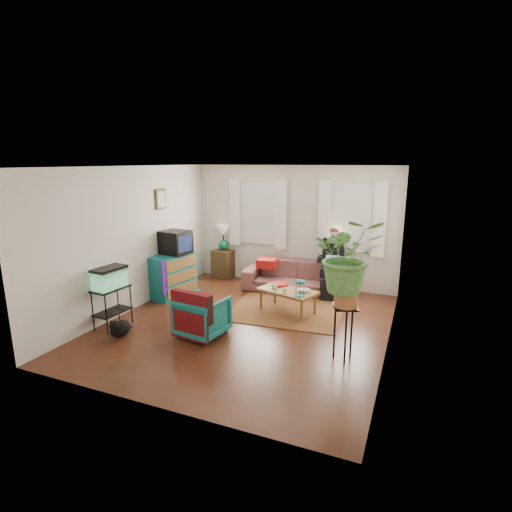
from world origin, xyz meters
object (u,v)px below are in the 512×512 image
at_px(dresser, 173,275).
at_px(plant_stand, 344,333).
at_px(sofa, 295,272).
at_px(coffee_table, 288,301).
at_px(aquarium_stand, 112,308).
at_px(side_table, 224,264).
at_px(armchair, 202,314).

xyz_separation_m(dresser, plant_stand, (3.71, -1.40, -0.04)).
height_order(sofa, dresser, dresser).
relative_size(sofa, coffee_table, 2.09).
bearing_deg(aquarium_stand, side_table, 88.56).
bearing_deg(sofa, plant_stand, -65.04).
relative_size(armchair, plant_stand, 0.89).
relative_size(sofa, armchair, 3.06).
bearing_deg(sofa, side_table, 165.04).
xyz_separation_m(side_table, coffee_table, (2.10, -1.58, -0.11)).
bearing_deg(dresser, sofa, 38.80).
xyz_separation_m(side_table, aquarium_stand, (-0.35, -3.32, 0.01)).
xyz_separation_m(sofa, plant_stand, (1.51, -2.66, -0.02)).
distance_m(dresser, plant_stand, 3.96).
bearing_deg(coffee_table, dresser, -162.28).
bearing_deg(coffee_table, plant_stand, -30.76).
height_order(side_table, aquarium_stand, aquarium_stand).
bearing_deg(aquarium_stand, plant_stand, 9.59).
height_order(aquarium_stand, plant_stand, plant_stand).
relative_size(dresser, armchair, 1.38).
bearing_deg(side_table, coffee_table, -36.97).
relative_size(sofa, side_table, 3.27).
height_order(side_table, coffee_table, side_table).
bearing_deg(plant_stand, aquarium_stand, -174.97).
relative_size(side_table, aquarium_stand, 0.97).
distance_m(armchair, plant_stand, 2.19).
xyz_separation_m(dresser, aquarium_stand, (-0.01, -1.73, -0.09)).
xyz_separation_m(side_table, dresser, (-0.34, -1.59, 0.11)).
bearing_deg(coffee_table, aquarium_stand, -127.14).
distance_m(dresser, coffee_table, 2.45).
height_order(aquarium_stand, armchair, armchair).
bearing_deg(armchair, side_table, -61.74).
relative_size(aquarium_stand, plant_stand, 0.86).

